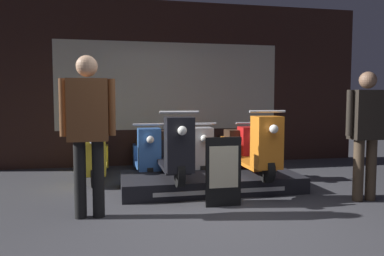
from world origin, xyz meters
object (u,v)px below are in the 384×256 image
at_px(scooter_display_right, 249,148).
at_px(person_right_browsing, 366,126).
at_px(scooter_backrow_1, 146,155).
at_px(scooter_backrow_2, 193,153).
at_px(scooter_backrow_3, 237,152).
at_px(scooter_backrow_0, 96,156).
at_px(person_left_browsing, 88,122).
at_px(scooter_display_left, 172,151).
at_px(price_sign_board, 223,172).

bearing_deg(scooter_display_right, person_right_browsing, -37.24).
relative_size(scooter_backrow_1, scooter_backrow_2, 1.00).
bearing_deg(scooter_display_right, scooter_backrow_3, 79.64).
bearing_deg(scooter_backrow_1, scooter_backrow_0, 180.00).
bearing_deg(scooter_backrow_0, scooter_display_right, -27.84).
height_order(scooter_display_right, person_left_browsing, person_left_browsing).
height_order(scooter_backrow_0, scooter_backrow_3, same).
bearing_deg(person_left_browsing, scooter_display_right, 22.87).
relative_size(scooter_display_left, scooter_backrow_2, 1.00).
bearing_deg(scooter_backrow_2, scooter_backrow_3, 0.00).
height_order(scooter_display_right, person_right_browsing, person_right_browsing).
distance_m(scooter_display_right, person_right_browsing, 1.57).
distance_m(scooter_backrow_3, price_sign_board, 2.15).
bearing_deg(person_left_browsing, scooter_backrow_2, 52.65).
bearing_deg(person_right_browsing, scooter_backrow_2, 130.88).
height_order(scooter_display_left, scooter_display_right, same).
height_order(scooter_backrow_2, person_left_browsing, person_left_browsing).
bearing_deg(scooter_display_right, scooter_display_left, 180.00).
relative_size(scooter_display_right, scooter_backrow_3, 1.00).
bearing_deg(scooter_display_left, scooter_backrow_0, 132.53).
bearing_deg(price_sign_board, person_left_browsing, -176.10).
distance_m(scooter_backrow_1, scooter_backrow_2, 0.81).
bearing_deg(scooter_backrow_2, scooter_backrow_1, 180.00).
distance_m(person_right_browsing, price_sign_board, 1.92).
distance_m(scooter_backrow_1, person_left_browsing, 2.33).
bearing_deg(scooter_backrow_0, scooter_display_left, -47.47).
distance_m(scooter_display_left, person_right_browsing, 2.55).
xyz_separation_m(scooter_display_left, scooter_backrow_2, (0.54, 1.16, -0.22)).
bearing_deg(scooter_display_left, price_sign_board, -58.21).
height_order(scooter_display_right, scooter_backrow_2, scooter_display_right).
xyz_separation_m(scooter_backrow_2, person_left_browsing, (-1.59, -2.09, 0.68)).
bearing_deg(scooter_display_left, scooter_display_right, 0.00).
relative_size(scooter_backrow_0, scooter_backrow_1, 1.00).
relative_size(scooter_backrow_1, person_right_browsing, 1.10).
xyz_separation_m(scooter_display_left, scooter_backrow_1, (-0.26, 1.16, -0.22)).
bearing_deg(person_left_browsing, scooter_display_left, 41.32).
distance_m(scooter_backrow_1, person_right_browsing, 3.39).
bearing_deg(scooter_backrow_3, scooter_display_left, -139.21).
bearing_deg(scooter_backrow_0, person_right_browsing, -31.40).
height_order(scooter_display_left, price_sign_board, scooter_display_left).
xyz_separation_m(scooter_backrow_0, scooter_backrow_2, (1.61, 0.00, 0.00)).
bearing_deg(scooter_backrow_1, person_left_browsing, -110.65).
bearing_deg(person_left_browsing, scooter_backrow_0, 90.54).
bearing_deg(scooter_backrow_0, scooter_backrow_2, 0.00).
relative_size(scooter_backrow_2, person_left_browsing, 1.02).
bearing_deg(scooter_display_right, scooter_backrow_1, 140.23).
xyz_separation_m(scooter_backrow_3, person_right_browsing, (1.00, -2.09, 0.59)).
distance_m(scooter_display_right, price_sign_board, 1.04).
height_order(scooter_display_left, scooter_backrow_3, scooter_display_left).
xyz_separation_m(scooter_backrow_3, person_left_browsing, (-2.40, -2.09, 0.68)).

